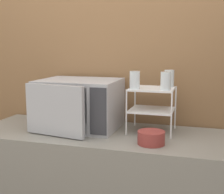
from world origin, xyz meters
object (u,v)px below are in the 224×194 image
at_px(microwave, 78,104).
at_px(glass_front_left, 135,80).
at_px(dish_rack, 152,100).
at_px(glass_back_right, 169,78).
at_px(bowl, 151,138).
at_px(glass_front_right, 166,81).

xyz_separation_m(microwave, glass_front_left, (0.40, -0.04, 0.18)).
height_order(microwave, dish_rack, microwave).
distance_m(microwave, glass_front_left, 0.44).
bearing_deg(glass_back_right, dish_rack, -140.34).
bearing_deg(microwave, glass_front_left, -5.93).
bearing_deg(bowl, dish_rack, 99.30).
bearing_deg(glass_front_left, dish_rack, 39.68).
height_order(microwave, glass_back_right, glass_back_right).
distance_m(glass_front_left, glass_back_right, 0.25).
xyz_separation_m(microwave, glass_back_right, (0.59, 0.12, 0.18)).
relative_size(glass_front_left, bowl, 0.71).
xyz_separation_m(glass_front_right, bowl, (-0.05, -0.18, -0.31)).
bearing_deg(bowl, glass_front_left, 128.19).
xyz_separation_m(glass_back_right, bowl, (-0.05, -0.34, -0.31)).
xyz_separation_m(glass_back_right, glass_front_right, (-0.00, -0.16, 0.00)).
relative_size(glass_back_right, bowl, 0.71).
xyz_separation_m(dish_rack, bowl, (0.04, -0.26, -0.17)).
distance_m(glass_front_left, glass_front_right, 0.19).
bearing_deg(glass_back_right, glass_front_left, -140.33).
relative_size(glass_back_right, glass_front_right, 1.00).
bearing_deg(dish_rack, bowl, -80.70).
bearing_deg(bowl, microwave, 157.83).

